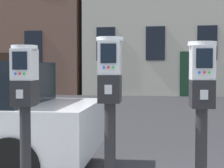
# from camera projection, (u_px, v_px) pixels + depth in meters

# --- Properties ---
(parking_meter_near_kerb) EXTENTS (0.23, 0.26, 1.39)m
(parking_meter_near_kerb) POSITION_uv_depth(u_px,v_px,m) (25.00, 98.00, 3.09)
(parking_meter_near_kerb) COLOR black
(parking_meter_near_kerb) RESTS_ON sidewalk_slab
(parking_meter_twin_adjacent) EXTENTS (0.23, 0.26, 1.45)m
(parking_meter_twin_adjacent) POSITION_uv_depth(u_px,v_px,m) (110.00, 94.00, 2.98)
(parking_meter_twin_adjacent) COLOR black
(parking_meter_twin_adjacent) RESTS_ON sidewalk_slab
(parking_meter_end_of_row) EXTENTS (0.23, 0.26, 1.40)m
(parking_meter_end_of_row) POSITION_uv_depth(u_px,v_px,m) (202.00, 99.00, 2.87)
(parking_meter_end_of_row) COLOR black
(parking_meter_end_of_row) RESTS_ON sidewalk_slab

